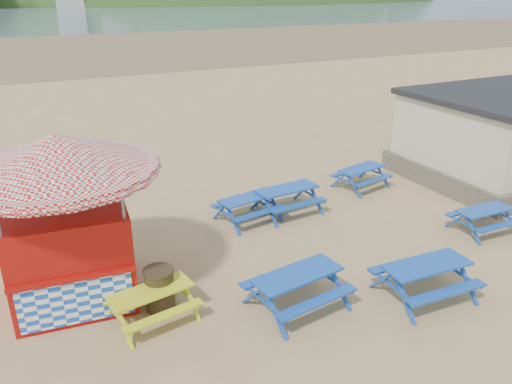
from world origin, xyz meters
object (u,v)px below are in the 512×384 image
picnic_table_blue_a (248,209)px  ice_cream_kiosk (63,199)px  amenity_block (512,134)px  litter_bin (160,289)px  picnic_table_blue_b (287,200)px  picnic_table_yellow (152,305)px

picnic_table_blue_a → ice_cream_kiosk: (-5.29, -1.82, 2.05)m
ice_cream_kiosk → amenity_block: 15.88m
picnic_table_blue_a → ice_cream_kiosk: size_ratio=0.43×
picnic_table_blue_a → litter_bin: 4.93m
litter_bin → amenity_block: size_ratio=0.13×
amenity_block → picnic_table_blue_b: bearing=175.5°
ice_cream_kiosk → litter_bin: size_ratio=4.78×
picnic_table_blue_b → litter_bin: (-5.07, -3.18, 0.09)m
picnic_table_blue_a → picnic_table_yellow: (-4.00, -3.51, -0.01)m
picnic_table_blue_b → picnic_table_yellow: (-5.34, -3.47, -0.05)m
picnic_table_blue_b → litter_bin: litter_bin is taller
picnic_table_yellow → litter_bin: size_ratio=1.96×
picnic_table_blue_a → picnic_table_yellow: 5.32m
picnic_table_blue_a → picnic_table_yellow: size_ratio=1.04×
ice_cream_kiosk → litter_bin: (1.57, -1.40, -1.92)m
litter_bin → amenity_block: amenity_block is taller
litter_bin → amenity_block: bearing=9.8°
ice_cream_kiosk → picnic_table_yellow: bearing=-46.1°
amenity_block → litter_bin: bearing=-170.2°
ice_cream_kiosk → picnic_table_blue_b: bearing=21.4°
picnic_table_blue_b → picnic_table_yellow: picnic_table_blue_b is taller
picnic_table_blue_a → picnic_table_blue_b: picnic_table_blue_b is taller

